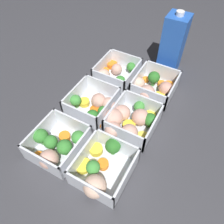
% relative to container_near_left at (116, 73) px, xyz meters
% --- Properties ---
extents(ground_plane, '(4.00, 4.00, 0.00)m').
position_rel_container_near_left_xyz_m(ground_plane, '(0.15, 0.07, -0.02)').
color(ground_plane, '#38383D').
extents(container_near_left, '(0.14, 0.13, 0.06)m').
position_rel_container_near_left_xyz_m(container_near_left, '(0.00, 0.00, 0.00)').
color(container_near_left, silver).
rests_on(container_near_left, ground_plane).
extents(container_near_center, '(0.13, 0.13, 0.06)m').
position_rel_container_near_left_xyz_m(container_near_center, '(0.16, 0.01, 0.00)').
color(container_near_center, silver).
rests_on(container_near_center, ground_plane).
extents(container_near_right, '(0.14, 0.12, 0.06)m').
position_rel_container_near_left_xyz_m(container_near_right, '(0.32, 0.01, 0.00)').
color(container_near_right, silver).
rests_on(container_near_right, ground_plane).
extents(container_far_left, '(0.15, 0.14, 0.06)m').
position_rel_container_near_left_xyz_m(container_far_left, '(0.00, 0.13, 0.00)').
color(container_far_left, silver).
rests_on(container_far_left, ground_plane).
extents(container_far_center, '(0.15, 0.14, 0.06)m').
position_rel_container_near_left_xyz_m(container_far_center, '(0.16, 0.13, 0.00)').
color(container_far_center, silver).
rests_on(container_far_center, ground_plane).
extents(container_far_right, '(0.16, 0.14, 0.06)m').
position_rel_container_near_left_xyz_m(container_far_right, '(0.32, 0.13, 0.00)').
color(container_far_right, silver).
rests_on(container_far_right, ground_plane).
extents(juice_carton, '(0.07, 0.07, 0.20)m').
position_rel_container_near_left_xyz_m(juice_carton, '(-0.13, 0.13, 0.07)').
color(juice_carton, blue).
rests_on(juice_carton, ground_plane).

